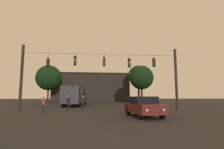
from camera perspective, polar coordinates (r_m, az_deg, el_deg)
ground_plane at (r=30.53m, az=-4.27°, el=-9.85°), size 168.00×168.00×0.00m
overhead_signal_span at (r=18.60m, az=-3.11°, el=0.49°), size 16.38×0.44×6.73m
city_bus at (r=30.02m, az=-11.46°, el=-6.22°), size 3.22×11.14×3.00m
car_near_right at (r=13.83m, az=9.99°, el=-9.95°), size 2.18×4.46×1.52m
pedestrian_crossing_left at (r=20.04m, az=-13.87°, el=-8.57°), size 0.30×0.40×1.62m
pedestrian_crossing_center at (r=20.26m, az=-9.27°, el=-8.77°), size 0.24×0.36×1.56m
pedestrian_crossing_right at (r=17.90m, az=-21.18°, el=-8.75°), size 0.33×0.41×1.51m
corner_building at (r=52.29m, az=-6.62°, el=-4.34°), size 20.55×10.80×7.81m
tree_left_silhouette at (r=35.81m, az=9.41°, el=-0.99°), size 4.76×4.76×7.62m
tree_behind_building at (r=43.62m, az=8.48°, el=-0.38°), size 4.88×4.88×8.98m
tree_right_far at (r=44.29m, az=-19.64°, el=-1.00°), size 5.90×5.90×8.80m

